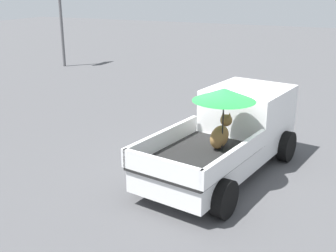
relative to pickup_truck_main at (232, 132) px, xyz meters
The scene contains 3 objects.
ground_plane 1.08m from the pickup_truck_main, 168.41° to the left, with size 80.00×80.00×0.00m, color #4C4C4F.
pickup_truck_main is the anchor object (origin of this frame).
motel_sign 16.19m from the pickup_truck_main, 52.85° to the left, with size 1.40×0.16×4.74m.
Camera 1 is at (-9.21, -2.88, 4.44)m, focal length 45.67 mm.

